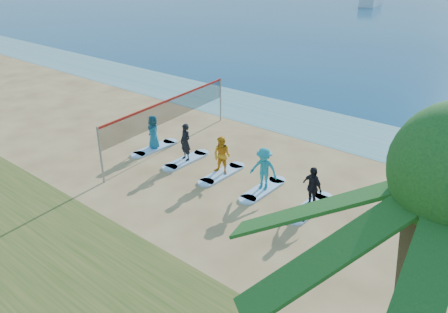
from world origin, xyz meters
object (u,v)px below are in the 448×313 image
Objects in this scene: student_1 at (185,142)px; surfboard_4 at (310,208)px; surfboard_2 at (222,174)px; student_0 at (153,132)px; surfboard_3 at (263,189)px; surfboard_1 at (186,160)px; surfboard_0 at (155,148)px; paddleboard at (448,133)px; boat_offshore_a at (370,5)px; volleyball_net at (170,110)px; student_2 at (222,155)px; student_4 at (312,187)px; student_3 at (264,169)px.

student_1 is 0.79× the size of surfboard_4.
surfboard_2 and surfboard_4 have the same top height.
student_0 reaches higher than surfboard_3.
surfboard_3 is at bearing 0.00° from surfboard_1.
surfboard_0 is 4.36m from surfboard_2.
paddleboard is 14.12m from surfboard_1.
boat_offshore_a is at bearing 108.12° from surfboard_2.
volleyball_net reaches higher than student_2.
surfboard_1 is (-8.43, -11.33, -0.01)m from paddleboard.
surfboard_0 is at bearing -86.50° from boat_offshore_a.
student_4 is at bearing 24.25° from student_0.
volleyball_net reaches higher than surfboard_3.
student_0 is 0.99× the size of student_4.
student_4 is at bearing -10.91° from student_3.
surfboard_3 is 1.23× the size of student_3.
surfboard_0 is 1.32× the size of student_2.
student_1 reaches higher than student_0.
student_0 is (-10.61, -11.33, 0.85)m from paddleboard.
surfboard_1 is at bearing -160.64° from student_4.
volleyball_net is 1.04× the size of boat_offshore_a.
volleyball_net reaches higher than student_1.
student_4 is at bearing -5.16° from volleyball_net.
surfboard_3 is 1.33× the size of student_4.
surfboard_4 is at bearing -9.22° from student_2.
volleyball_net is 8.39m from student_4.
paddleboard reaches higher than surfboard_3.
student_4 is at bearing 0.00° from surfboard_3.
boat_offshore_a reaches higher than surfboard_2.
surfboard_2 is at bearing -83.27° from boat_offshore_a.
student_1 is 4.45m from surfboard_3.
student_3 is (0.00, 0.00, 0.94)m from surfboard_3.
surfboard_3 is at bearing -6.98° from volleyball_net.
student_4 is at bearing 11.27° from student_1.
volleyball_net is 2.13m from student_1.
surfboard_1 and surfboard_2 have the same top height.
student_0 is 0.98× the size of student_2.
surfboard_0 is 1.26× the size of student_1.
student_4 is (8.72, 0.00, 0.87)m from surfboard_0.
surfboard_4 is at bearing -5.16° from volleyball_net.
student_2 is 2.35m from surfboard_3.
volleyball_net is 5.19× the size of student_1.
surfboard_3 is at bearing -9.22° from student_2.
volleyball_net is at bearing 84.98° from student_0.
student_1 is 2.18m from student_2.
paddleboard is 12.96m from student_2.
student_0 is 0.75× the size of surfboard_1.
surfboard_2 is 2.18m from surfboard_3.
student_2 is at bearing 0.00° from surfboard_0.
surfboard_1 is at bearing 169.09° from student_3.
volleyball_net is at bearing 174.84° from surfboard_4.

